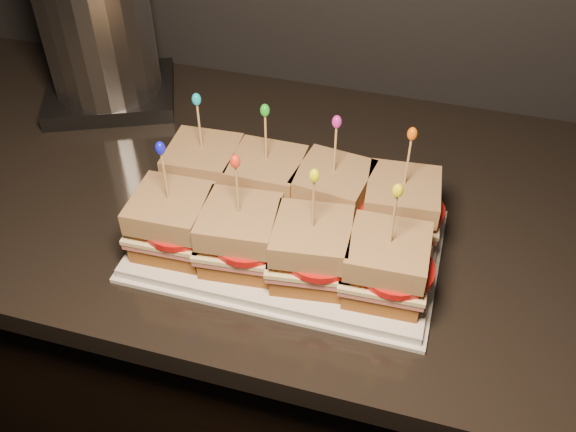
# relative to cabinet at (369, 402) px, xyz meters

# --- Properties ---
(cabinet) EXTENTS (2.28, 0.59, 0.91)m
(cabinet) POSITION_rel_cabinet_xyz_m (0.00, 0.00, 0.00)
(cabinet) COLOR black
(cabinet) RESTS_ON ground
(granite_slab) EXTENTS (2.32, 0.63, 0.03)m
(granite_slab) POSITION_rel_cabinet_xyz_m (0.00, -0.00, 0.47)
(granite_slab) COLOR black
(granite_slab) RESTS_ON cabinet
(platter) EXTENTS (0.38, 0.24, 0.02)m
(platter) POSITION_rel_cabinet_xyz_m (-0.13, -0.11, 0.50)
(platter) COLOR white
(platter) RESTS_ON granite_slab
(platter_rim) EXTENTS (0.39, 0.25, 0.01)m
(platter_rim) POSITION_rel_cabinet_xyz_m (-0.13, -0.11, 0.49)
(platter_rim) COLOR white
(platter_rim) RESTS_ON granite_slab
(sandwich_0_bread_bot) EXTENTS (0.09, 0.09, 0.02)m
(sandwich_0_bread_bot) POSITION_rel_cabinet_xyz_m (-0.27, -0.06, 0.52)
(sandwich_0_bread_bot) COLOR #5E3112
(sandwich_0_bread_bot) RESTS_ON platter
(sandwich_0_ham) EXTENTS (0.10, 0.10, 0.01)m
(sandwich_0_ham) POSITION_rel_cabinet_xyz_m (-0.27, -0.06, 0.54)
(sandwich_0_ham) COLOR #C65353
(sandwich_0_ham) RESTS_ON sandwich_0_bread_bot
(sandwich_0_cheese) EXTENTS (0.10, 0.10, 0.01)m
(sandwich_0_cheese) POSITION_rel_cabinet_xyz_m (-0.27, -0.06, 0.54)
(sandwich_0_cheese) COLOR #FEE9A5
(sandwich_0_cheese) RESTS_ON sandwich_0_ham
(sandwich_0_tomato) EXTENTS (0.09, 0.09, 0.01)m
(sandwich_0_tomato) POSITION_rel_cabinet_xyz_m (-0.25, -0.06, 0.55)
(sandwich_0_tomato) COLOR red
(sandwich_0_tomato) RESTS_ON sandwich_0_cheese
(sandwich_0_bread_top) EXTENTS (0.10, 0.10, 0.03)m
(sandwich_0_bread_top) POSITION_rel_cabinet_xyz_m (-0.27, -0.06, 0.57)
(sandwich_0_bread_top) COLOR brown
(sandwich_0_bread_top) RESTS_ON sandwich_0_tomato
(sandwich_0_pick) EXTENTS (0.00, 0.00, 0.09)m
(sandwich_0_pick) POSITION_rel_cabinet_xyz_m (-0.27, -0.06, 0.62)
(sandwich_0_pick) COLOR tan
(sandwich_0_pick) RESTS_ON sandwich_0_bread_top
(sandwich_0_frill) EXTENTS (0.01, 0.01, 0.02)m
(sandwich_0_frill) POSITION_rel_cabinet_xyz_m (-0.27, -0.06, 0.66)
(sandwich_0_frill) COLOR #149DB8
(sandwich_0_frill) RESTS_ON sandwich_0_pick
(sandwich_1_bread_bot) EXTENTS (0.09, 0.09, 0.02)m
(sandwich_1_bread_bot) POSITION_rel_cabinet_xyz_m (-0.18, -0.06, 0.52)
(sandwich_1_bread_bot) COLOR #5E3112
(sandwich_1_bread_bot) RESTS_ON platter
(sandwich_1_ham) EXTENTS (0.10, 0.09, 0.01)m
(sandwich_1_ham) POSITION_rel_cabinet_xyz_m (-0.18, -0.06, 0.54)
(sandwich_1_ham) COLOR #C65353
(sandwich_1_ham) RESTS_ON sandwich_1_bread_bot
(sandwich_1_cheese) EXTENTS (0.10, 0.10, 0.01)m
(sandwich_1_cheese) POSITION_rel_cabinet_xyz_m (-0.18, -0.06, 0.54)
(sandwich_1_cheese) COLOR #FEE9A5
(sandwich_1_cheese) RESTS_ON sandwich_1_ham
(sandwich_1_tomato) EXTENTS (0.09, 0.09, 0.01)m
(sandwich_1_tomato) POSITION_rel_cabinet_xyz_m (-0.16, -0.06, 0.55)
(sandwich_1_tomato) COLOR red
(sandwich_1_tomato) RESTS_ON sandwich_1_cheese
(sandwich_1_bread_top) EXTENTS (0.09, 0.09, 0.03)m
(sandwich_1_bread_top) POSITION_rel_cabinet_xyz_m (-0.18, -0.06, 0.57)
(sandwich_1_bread_top) COLOR brown
(sandwich_1_bread_top) RESTS_ON sandwich_1_tomato
(sandwich_1_pick) EXTENTS (0.00, 0.00, 0.09)m
(sandwich_1_pick) POSITION_rel_cabinet_xyz_m (-0.18, -0.06, 0.62)
(sandwich_1_pick) COLOR tan
(sandwich_1_pick) RESTS_ON sandwich_1_bread_top
(sandwich_1_frill) EXTENTS (0.01, 0.01, 0.02)m
(sandwich_1_frill) POSITION_rel_cabinet_xyz_m (-0.18, -0.06, 0.66)
(sandwich_1_frill) COLOR green
(sandwich_1_frill) RESTS_ON sandwich_1_pick
(sandwich_2_bread_bot) EXTENTS (0.10, 0.10, 0.02)m
(sandwich_2_bread_bot) POSITION_rel_cabinet_xyz_m (-0.09, -0.06, 0.52)
(sandwich_2_bread_bot) COLOR #5E3112
(sandwich_2_bread_bot) RESTS_ON platter
(sandwich_2_ham) EXTENTS (0.11, 0.11, 0.01)m
(sandwich_2_ham) POSITION_rel_cabinet_xyz_m (-0.09, -0.06, 0.54)
(sandwich_2_ham) COLOR #C65353
(sandwich_2_ham) RESTS_ON sandwich_2_bread_bot
(sandwich_2_cheese) EXTENTS (0.11, 0.11, 0.01)m
(sandwich_2_cheese) POSITION_rel_cabinet_xyz_m (-0.09, -0.06, 0.54)
(sandwich_2_cheese) COLOR #FEE9A5
(sandwich_2_cheese) RESTS_ON sandwich_2_ham
(sandwich_2_tomato) EXTENTS (0.09, 0.09, 0.01)m
(sandwich_2_tomato) POSITION_rel_cabinet_xyz_m (-0.07, -0.06, 0.55)
(sandwich_2_tomato) COLOR red
(sandwich_2_tomato) RESTS_ON sandwich_2_cheese
(sandwich_2_bread_top) EXTENTS (0.10, 0.10, 0.03)m
(sandwich_2_bread_top) POSITION_rel_cabinet_xyz_m (-0.09, -0.06, 0.57)
(sandwich_2_bread_top) COLOR brown
(sandwich_2_bread_top) RESTS_ON sandwich_2_tomato
(sandwich_2_pick) EXTENTS (0.00, 0.00, 0.09)m
(sandwich_2_pick) POSITION_rel_cabinet_xyz_m (-0.09, -0.06, 0.62)
(sandwich_2_pick) COLOR tan
(sandwich_2_pick) RESTS_ON sandwich_2_bread_top
(sandwich_2_frill) EXTENTS (0.01, 0.01, 0.02)m
(sandwich_2_frill) POSITION_rel_cabinet_xyz_m (-0.09, -0.06, 0.66)
(sandwich_2_frill) COLOR #C4219B
(sandwich_2_frill) RESTS_ON sandwich_2_pick
(sandwich_3_bread_bot) EXTENTS (0.10, 0.10, 0.02)m
(sandwich_3_bread_bot) POSITION_rel_cabinet_xyz_m (0.01, -0.06, 0.52)
(sandwich_3_bread_bot) COLOR #5E3112
(sandwich_3_bread_bot) RESTS_ON platter
(sandwich_3_ham) EXTENTS (0.11, 0.10, 0.01)m
(sandwich_3_ham) POSITION_rel_cabinet_xyz_m (0.01, -0.06, 0.54)
(sandwich_3_ham) COLOR #C65353
(sandwich_3_ham) RESTS_ON sandwich_3_bread_bot
(sandwich_3_cheese) EXTENTS (0.11, 0.10, 0.01)m
(sandwich_3_cheese) POSITION_rel_cabinet_xyz_m (0.01, -0.06, 0.54)
(sandwich_3_cheese) COLOR #FEE9A5
(sandwich_3_cheese) RESTS_ON sandwich_3_ham
(sandwich_3_tomato) EXTENTS (0.09, 0.09, 0.01)m
(sandwich_3_tomato) POSITION_rel_cabinet_xyz_m (0.02, -0.06, 0.55)
(sandwich_3_tomato) COLOR red
(sandwich_3_tomato) RESTS_ON sandwich_3_cheese
(sandwich_3_bread_top) EXTENTS (0.10, 0.10, 0.03)m
(sandwich_3_bread_top) POSITION_rel_cabinet_xyz_m (0.01, -0.06, 0.57)
(sandwich_3_bread_top) COLOR brown
(sandwich_3_bread_top) RESTS_ON sandwich_3_tomato
(sandwich_3_pick) EXTENTS (0.00, 0.00, 0.09)m
(sandwich_3_pick) POSITION_rel_cabinet_xyz_m (0.01, -0.06, 0.62)
(sandwich_3_pick) COLOR tan
(sandwich_3_pick) RESTS_ON sandwich_3_bread_top
(sandwich_3_frill) EXTENTS (0.01, 0.01, 0.02)m
(sandwich_3_frill) POSITION_rel_cabinet_xyz_m (0.01, -0.06, 0.66)
(sandwich_3_frill) COLOR #EA5F08
(sandwich_3_frill) RESTS_ON sandwich_3_pick
(sandwich_4_bread_bot) EXTENTS (0.09, 0.09, 0.02)m
(sandwich_4_bread_bot) POSITION_rel_cabinet_xyz_m (-0.27, -0.16, 0.52)
(sandwich_4_bread_bot) COLOR #5E3112
(sandwich_4_bread_bot) RESTS_ON platter
(sandwich_4_ham) EXTENTS (0.10, 0.10, 0.01)m
(sandwich_4_ham) POSITION_rel_cabinet_xyz_m (-0.27, -0.16, 0.54)
(sandwich_4_ham) COLOR #C65353
(sandwich_4_ham) RESTS_ON sandwich_4_bread_bot
(sandwich_4_cheese) EXTENTS (0.10, 0.10, 0.01)m
(sandwich_4_cheese) POSITION_rel_cabinet_xyz_m (-0.27, -0.16, 0.54)
(sandwich_4_cheese) COLOR #FEE9A5
(sandwich_4_cheese) RESTS_ON sandwich_4_ham
(sandwich_4_tomato) EXTENTS (0.09, 0.09, 0.01)m
(sandwich_4_tomato) POSITION_rel_cabinet_xyz_m (-0.25, -0.17, 0.55)
(sandwich_4_tomato) COLOR red
(sandwich_4_tomato) RESTS_ON sandwich_4_cheese
(sandwich_4_bread_top) EXTENTS (0.09, 0.09, 0.03)m
(sandwich_4_bread_top) POSITION_rel_cabinet_xyz_m (-0.27, -0.16, 0.57)
(sandwich_4_bread_top) COLOR brown
(sandwich_4_bread_top) RESTS_ON sandwich_4_tomato
(sandwich_4_pick) EXTENTS (0.00, 0.00, 0.09)m
(sandwich_4_pick) POSITION_rel_cabinet_xyz_m (-0.27, -0.16, 0.62)
(sandwich_4_pick) COLOR tan
(sandwich_4_pick) RESTS_ON sandwich_4_bread_top
(sandwich_4_frill) EXTENTS (0.01, 0.01, 0.02)m
(sandwich_4_frill) POSITION_rel_cabinet_xyz_m (-0.27, -0.16, 0.66)
(sandwich_4_frill) COLOR #1113E0
(sandwich_4_frill) RESTS_ON sandwich_4_pick
(sandwich_5_bread_bot) EXTENTS (0.10, 0.10, 0.02)m
(sandwich_5_bread_bot) POSITION_rel_cabinet_xyz_m (-0.18, -0.16, 0.52)
(sandwich_5_bread_bot) COLOR #5E3112
(sandwich_5_bread_bot) RESTS_ON platter
(sandwich_5_ham) EXTENTS (0.11, 0.10, 0.01)m
(sandwich_5_ham) POSITION_rel_cabinet_xyz_m (-0.18, -0.16, 0.54)
(sandwich_5_ham) COLOR #C65353
(sandwich_5_ham) RESTS_ON sandwich_5_bread_bot
(sandwich_5_cheese) EXTENTS (0.11, 0.10, 0.01)m
(sandwich_5_cheese) POSITION_rel_cabinet_xyz_m (-0.18, -0.16, 0.54)
(sandwich_5_cheese) COLOR #FEE9A5
(sandwich_5_cheese) RESTS_ON sandwich_5_ham
(sandwich_5_tomato) EXTENTS (0.09, 0.09, 0.01)m
(sandwich_5_tomato) POSITION_rel_cabinet_xyz_m (-0.16, -0.17, 0.55)
(sandwich_5_tomato) COLOR red
(sandwich_5_tomato) RESTS_ON sandwich_5_cheese
(sandwich_5_bread_top) EXTENTS (0.10, 0.10, 0.03)m
(sandwich_5_bread_top) POSITION_rel_cabinet_xyz_m (-0.18, -0.16, 0.57)
(sandwich_5_bread_top) COLOR brown
(sandwich_5_bread_top) RESTS_ON sandwich_5_tomato
(sandwich_5_pick) EXTENTS (0.00, 0.00, 0.09)m
(sandwich_5_pick) POSITION_rel_cabinet_xyz_m (-0.18, -0.16, 0.62)
(sandwich_5_pick) COLOR tan
(sandwich_5_pick) RESTS_ON sandwich_5_bread_top
(sandwich_5_frill) EXTENTS (0.01, 0.01, 0.02)m
(sandwich_5_frill) POSITION_rel_cabinet_xyz_m (-0.18, -0.16, 0.66)
(sandwich_5_frill) COLOR red
(sandwich_5_frill) RESTS_ON sandwich_5_pick
(sandwich_6_bread_bot) EXTENTS (0.10, 0.10, 0.02)m
(sandwich_6_bread_bot) POSITION_rel_cabinet_xyz_m (-0.09, -0.16, 0.52)
(sandwich_6_bread_bot) COLOR #5E3112
(sandwich_6_bread_bot) RESTS_ON platter
(sandwich_6_ham) EXTENTS (0.11, 0.11, 0.01)m
(sandwich_6_ham) POSITION_rel_cabinet_xyz_m (-0.09, -0.16, 0.54)
(sandwich_6_ham) COLOR #C65353
(sandwich_6_ham) RESTS_ON sandwich_6_bread_bot
(sandwich_6_cheese) EXTENTS (0.11, 0.11, 0.01)m
(sandwich_6_cheese) POSITION_rel_cabinet_xyz_m (-0.09, -0.16, 0.54)
(sandwich_6_cheese) COLOR #FEE9A5
(sandwich_6_cheese) RESTS_ON sandwich_6_ham
(sandwich_6_tomato) EXTENTS (0.09, 0.09, 0.01)m
(sandwich_6_tomato) POSITION_rel_cabinet_xyz_m (-0.07, -0.17, 0.55)
(sandwich_6_tomato) COLOR red
(sandwich_6_tomato) RESTS_ON sandwich_6_cheese
(sandwich_6_bread_top) EXTENTS (0.10, 0.10, 0.03)m
(sandwich_6_bread_top) POSITION_rel_cabinet_xyz_m (-0.09, -0.16, 0.57)
(sandwich_6_bread_top) COLOR brown
(sandwich_6_bread_top) RESTS_ON sandwich_6_tomato
(sandwich_6_pick) EXTENTS (0.00, 0.00, 0.09)m
(sandwich_6_pick) POSITION_rel_cabinet_xyz_m (-0.09, -0.16, 0.62)
(sandwich_6_pick) COLOR tan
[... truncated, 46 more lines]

